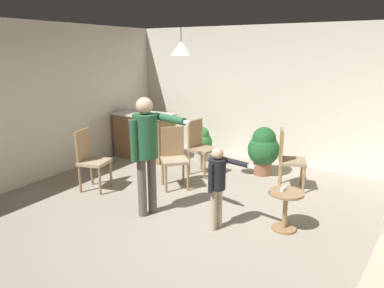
{
  "coord_description": "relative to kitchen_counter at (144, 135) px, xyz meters",
  "views": [
    {
      "loc": [
        2.17,
        -3.64,
        2.23
      ],
      "look_at": [
        -0.2,
        0.31,
        1.0
      ],
      "focal_mm": 33.13,
      "sensor_mm": 36.0,
      "label": 1
    }
  ],
  "objects": [
    {
      "name": "ceiling_light_pendant",
      "position": [
        1.67,
        -1.14,
        1.77
      ],
      "size": [
        0.32,
        0.32,
        0.55
      ],
      "color": "silver"
    },
    {
      "name": "potted_plant_corner",
      "position": [
        1.14,
        0.42,
        -0.08
      ],
      "size": [
        0.47,
        0.47,
        0.71
      ],
      "color": "#B7B2AD",
      "rests_on": "ground"
    },
    {
      "name": "side_table_by_couch",
      "position": [
        3.52,
        -1.6,
        -0.15
      ],
      "size": [
        0.44,
        0.44,
        0.52
      ],
      "color": "#99754C",
      "rests_on": "ground"
    },
    {
      "name": "wall_back",
      "position": [
        2.45,
        1.12,
        0.87
      ],
      "size": [
        6.4,
        0.1,
        2.7
      ],
      "primitive_type": "cube",
      "color": "silver",
      "rests_on": "ground"
    },
    {
      "name": "dining_chair_near_wall",
      "position": [
        1.53,
        -0.3,
        0.07
      ],
      "size": [
        0.48,
        0.48,
        1.0
      ],
      "rotation": [
        0.0,
        0.0,
        4.55
      ],
      "color": "#99754C",
      "rests_on": "ground"
    },
    {
      "name": "kitchen_counter",
      "position": [
        0.0,
        0.0,
        0.0
      ],
      "size": [
        1.26,
        0.66,
        0.95
      ],
      "color": "olive",
      "rests_on": "ground"
    },
    {
      "name": "potted_plant_by_wall",
      "position": [
        2.54,
        0.26,
        0.01
      ],
      "size": [
        0.58,
        0.58,
        0.89
      ],
      "color": "brown",
      "rests_on": "ground"
    },
    {
      "name": "ground",
      "position": [
        2.45,
        -2.08,
        -0.48
      ],
      "size": [
        7.68,
        7.68,
        0.0
      ],
      "primitive_type": "plane",
      "color": "#9E9384"
    },
    {
      "name": "person_adult",
      "position": [
        1.75,
        -2.13,
        0.54
      ],
      "size": [
        0.84,
        0.46,
        1.64
      ],
      "rotation": [
        0.0,
        0.0,
        -1.83
      ],
      "color": "#60564C",
      "rests_on": "ground"
    },
    {
      "name": "dining_chair_spare",
      "position": [
        1.48,
        -1.07,
        0.07
      ],
      "size": [
        0.59,
        0.59,
        1.0
      ],
      "rotation": [
        0.0,
        0.0,
        3.92
      ],
      "color": "#99754C",
      "rests_on": "ground"
    },
    {
      "name": "dining_chair_centre_back",
      "position": [
        3.12,
        -0.21,
        0.07
      ],
      "size": [
        0.54,
        0.54,
        1.0
      ],
      "rotation": [
        0.0,
        0.0,
        5.06
      ],
      "color": "#99754C",
      "rests_on": "ground"
    },
    {
      "name": "wall_left",
      "position": [
        -0.75,
        -2.08,
        0.87
      ],
      "size": [
        0.1,
        6.4,
        2.7
      ],
      "primitive_type": "cube",
      "color": "silver",
      "rests_on": "ground"
    },
    {
      "name": "person_child",
      "position": [
        2.77,
        -2.02,
        0.19
      ],
      "size": [
        0.59,
        0.31,
        1.08
      ],
      "rotation": [
        0.0,
        0.0,
        -1.76
      ],
      "color": "tan",
      "rests_on": "ground"
    },
    {
      "name": "spare_remote_on_table",
      "position": [
        3.47,
        -1.57,
        0.06
      ],
      "size": [
        0.05,
        0.13,
        0.04
      ],
      "primitive_type": "cube",
      "rotation": [
        0.0,
        0.0,
        3.04
      ],
      "color": "white",
      "rests_on": "side_table_by_couch"
    },
    {
      "name": "dining_chair_by_counter",
      "position": [
        0.39,
        -1.89,
        0.07
      ],
      "size": [
        0.52,
        0.52,
        1.0
      ],
      "rotation": [
        0.0,
        0.0,
        4.98
      ],
      "color": "#99754C",
      "rests_on": "ground"
    }
  ]
}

